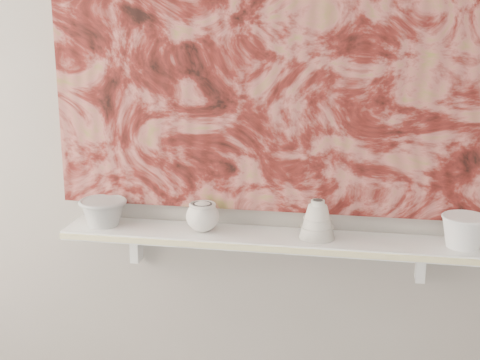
% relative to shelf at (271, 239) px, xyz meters
% --- Properties ---
extents(wall_back, '(3.60, 0.00, 3.60)m').
position_rel_shelf_xyz_m(wall_back, '(0.00, 0.09, 0.44)').
color(wall_back, gray).
rests_on(wall_back, floor).
extents(shelf, '(1.40, 0.18, 0.03)m').
position_rel_shelf_xyz_m(shelf, '(0.00, 0.00, 0.00)').
color(shelf, white).
rests_on(shelf, wall_back).
extents(shelf_stripe, '(1.40, 0.01, 0.02)m').
position_rel_shelf_xyz_m(shelf_stripe, '(0.00, -0.09, 0.00)').
color(shelf_stripe, beige).
rests_on(shelf_stripe, shelf).
extents(bracket_left, '(0.03, 0.06, 0.12)m').
position_rel_shelf_xyz_m(bracket_left, '(-0.49, 0.06, -0.07)').
color(bracket_left, white).
rests_on(bracket_left, wall_back).
extents(bracket_right, '(0.03, 0.06, 0.12)m').
position_rel_shelf_xyz_m(bracket_right, '(0.49, 0.06, -0.07)').
color(bracket_right, white).
rests_on(bracket_right, wall_back).
extents(painting, '(1.50, 0.02, 1.10)m').
position_rel_shelf_xyz_m(painting, '(0.00, 0.08, 0.62)').
color(painting, maroon).
rests_on(painting, wall_back).
extents(house_motif, '(0.09, 0.00, 0.08)m').
position_rel_shelf_xyz_m(house_motif, '(0.45, 0.07, 0.32)').
color(house_motif, black).
rests_on(house_motif, painting).
extents(bowl_grey, '(0.19, 0.19, 0.09)m').
position_rel_shelf_xyz_m(bowl_grey, '(-0.58, 0.00, 0.06)').
color(bowl_grey, '#989895').
rests_on(bowl_grey, shelf).
extents(cup_cream, '(0.12, 0.12, 0.10)m').
position_rel_shelf_xyz_m(cup_cream, '(-0.23, 0.00, 0.07)').
color(cup_cream, beige).
rests_on(cup_cream, shelf).
extents(bell_vessel, '(0.15, 0.15, 0.13)m').
position_rel_shelf_xyz_m(bell_vessel, '(0.15, 0.00, 0.08)').
color(bell_vessel, beige).
rests_on(bell_vessel, shelf).
extents(bowl_white, '(0.17, 0.17, 0.10)m').
position_rel_shelf_xyz_m(bowl_white, '(0.61, 0.00, 0.07)').
color(bowl_white, white).
rests_on(bowl_white, shelf).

